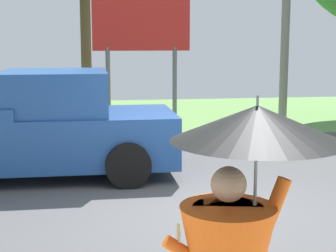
{
  "coord_description": "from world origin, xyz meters",
  "views": [
    {
      "loc": [
        -1.62,
        -7.24,
        2.48
      ],
      "look_at": [
        -0.39,
        1.0,
        1.1
      ],
      "focal_mm": 58.1,
      "sensor_mm": 36.0,
      "label": 1
    }
  ],
  "objects": [
    {
      "name": "roadside_billboard",
      "position": [
        -0.17,
        7.33,
        2.55
      ],
      "size": [
        2.6,
        0.12,
        3.5
      ],
      "color": "slate",
      "rests_on": "ground_plane"
    },
    {
      "name": "pickup_truck",
      "position": [
        -2.65,
        2.51,
        0.87
      ],
      "size": [
        5.2,
        2.28,
        1.88
      ],
      "rotation": [
        0.0,
        0.0,
        0.11
      ],
      "color": "#1E478C",
      "rests_on": "ground_plane"
    },
    {
      "name": "ground_plane",
      "position": [
        0.0,
        2.95,
        -0.05
      ],
      "size": [
        40.0,
        22.0,
        0.2
      ],
      "color": "#4C4C4F"
    }
  ]
}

